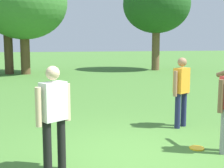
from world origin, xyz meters
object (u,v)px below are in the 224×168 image
object	(u,v)px
person_thrower	(54,112)
tree_back_right	(157,5)
tree_back_left	(23,2)
person_catcher	(181,88)
frisbee	(197,148)

from	to	relation	value
person_thrower	tree_back_right	xyz separation A→B (m)	(8.14, 15.93, 3.64)
person_thrower	tree_back_left	size ratio (longest dim) A/B	0.24
person_catcher	tree_back_right	world-z (taller)	tree_back_right
person_thrower	person_catcher	size ratio (longest dim) A/B	1.00
person_catcher	tree_back_left	xyz separation A→B (m)	(-3.85, 13.47, 3.46)
frisbee	tree_back_left	xyz separation A→B (m)	(-3.47, 14.91, 4.39)
tree_back_right	tree_back_left	bearing A→B (deg)	-175.99
frisbee	tree_back_left	distance (m)	15.93
person_thrower	tree_back_right	distance (m)	18.26
person_catcher	tree_back_right	bearing A→B (deg)	70.09
person_thrower	tree_back_right	bearing A→B (deg)	62.94
frisbee	tree_back_right	distance (m)	17.10
person_catcher	tree_back_left	distance (m)	14.43
person_thrower	person_catcher	bearing A→B (deg)	31.17
person_catcher	tree_back_right	distance (m)	15.43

